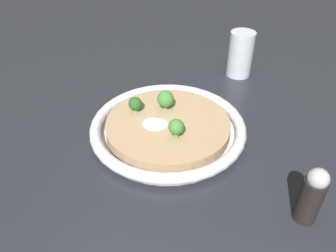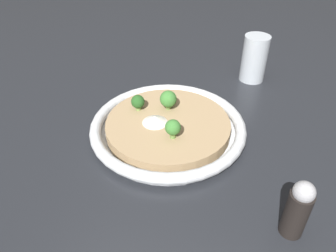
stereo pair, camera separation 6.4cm
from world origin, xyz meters
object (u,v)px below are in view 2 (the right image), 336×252
drinking_glass (254,58)px  broccoli_front_left (168,99)px  risotto_bowl (168,127)px  pepper_shaker (298,209)px  broccoli_front (138,102)px  broccoli_back_right (173,128)px

drinking_glass → broccoli_front_left: bearing=-27.4°
broccoli_front_left → risotto_bowl: bearing=21.8°
pepper_shaker → drinking_glass: bearing=-162.0°
pepper_shaker → broccoli_front: bearing=-116.3°
pepper_shaker → broccoli_back_right: bearing=-114.5°
pepper_shaker → risotto_bowl: bearing=-119.9°
risotto_bowl → pepper_shaker: (0.14, 0.25, 0.03)m
broccoli_back_right → broccoli_front_left: broccoli_front_left is taller
broccoli_front_left → drinking_glass: size_ratio=0.36×
risotto_bowl → drinking_glass: drinking_glass is taller
risotto_bowl → broccoli_back_right: 0.06m
pepper_shaker → broccoli_front_left: bearing=-124.7°
risotto_bowl → broccoli_back_right: size_ratio=8.10×
broccoli_back_right → broccoli_front: bearing=-120.1°
risotto_bowl → broccoli_front: (-0.02, -0.07, 0.03)m
risotto_bowl → broccoli_front_left: bearing=-158.2°
broccoli_back_right → broccoli_front: broccoli_back_right is taller
broccoli_front_left → drinking_glass: 0.27m
broccoli_front_left → pepper_shaker: (0.18, 0.27, -0.00)m
broccoli_front → pepper_shaker: bearing=63.7°
broccoli_front_left → broccoli_front: bearing=-65.3°
broccoli_back_right → broccoli_front_left: bearing=-152.5°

